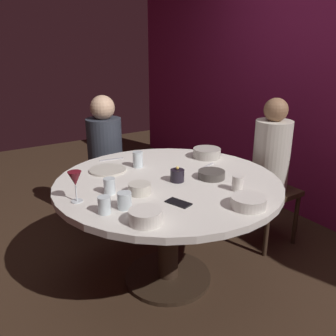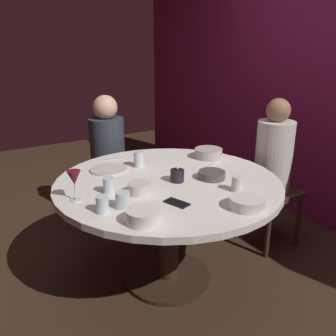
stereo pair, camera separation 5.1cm
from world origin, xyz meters
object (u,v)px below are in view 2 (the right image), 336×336
bowl_rice_portion (247,203)px  bowl_small_white (208,153)px  seated_diner_back (273,158)px  bowl_sauce_side (139,188)px  cup_near_candle (237,184)px  cup_center_front (123,200)px  candle_holder (177,175)px  cup_by_right_diner (139,159)px  dinner_plate (109,169)px  seated_diner_left (107,147)px  dining_table (168,200)px  cup_by_left_diner (109,185)px  bowl_serving_large (143,216)px  bowl_salad_center (212,175)px  wine_glass (74,179)px  cup_far_edge (102,204)px  cell_phone (177,203)px

bowl_rice_portion → bowl_small_white: bearing=155.5°
bowl_small_white → bowl_rice_portion: bowl_small_white is taller
seated_diner_back → bowl_sauce_side: size_ratio=9.08×
bowl_small_white → cup_near_candle: 0.66m
bowl_small_white → cup_center_front: cup_center_front is taller
candle_holder → bowl_sauce_side: 0.30m
bowl_small_white → cup_by_right_diner: cup_by_right_diner is taller
cup_near_candle → dinner_plate: bearing=-145.4°
seated_diner_left → bowl_sauce_side: 1.13m
cup_near_candle → bowl_sauce_side: bearing=-118.3°
dining_table → candle_holder: (0.05, 0.04, 0.18)m
cup_by_left_diner → cup_by_right_diner: size_ratio=0.85×
cup_near_candle → bowl_rice_portion: bearing=-29.2°
seated_diner_back → bowl_small_white: 0.51m
dinner_plate → cup_by_left_diner: 0.39m
bowl_sauce_side → cup_by_right_diner: size_ratio=1.20×
bowl_sauce_side → cup_center_front: bearing=-50.9°
dinner_plate → bowl_serving_large: 0.80m
seated_diner_back → dinner_plate: seated_diner_back is taller
dinner_plate → bowl_sauce_side: bearing=-0.3°
bowl_small_white → cup_center_front: 1.03m
candle_holder → cup_by_right_diner: size_ratio=0.91×
bowl_salad_center → cup_by_left_diner: 0.67m
cup_center_front → wine_glass: bearing=-140.2°
bowl_serving_large → cup_far_edge: (-0.20, -0.13, 0.01)m
candle_holder → bowl_salad_center: bearing=71.1°
seated_diner_left → seated_diner_back: seated_diner_back is taller
seated_diner_back → cup_far_edge: bearing=8.4°
wine_glass → cup_far_edge: 0.24m
seated_diner_back → bowl_salad_center: seated_diner_back is taller
wine_glass → cup_far_edge: wine_glass is taller
dining_table → wine_glass: 0.66m
cup_far_edge → seated_diner_back: bearing=98.4°
dining_table → cup_far_edge: (0.22, -0.53, 0.19)m
dining_table → cup_center_front: 0.51m
candle_holder → cup_near_candle: 0.38m
cup_by_right_diner → candle_holder: bearing=11.4°
bowl_salad_center → bowl_rice_portion: size_ratio=0.92×
cell_phone → cup_by_left_diner: size_ratio=1.50×
bowl_small_white → bowl_rice_portion: (0.81, -0.37, -0.01)m
seated_diner_back → cup_center_front: size_ratio=13.18×
seated_diner_left → dining_table: bearing=0.0°
dining_table → bowl_serving_large: 0.61m
cup_near_candle → cup_center_front: size_ratio=1.00×
bowl_sauce_side → bowl_small_white: bearing=113.4°
dining_table → bowl_sauce_side: bowl_sauce_side is taller
candle_holder → cup_far_edge: bearing=-73.5°
bowl_serving_large → bowl_small_white: size_ratio=0.80×
wine_glass → bowl_rice_portion: bearing=52.6°
cup_near_candle → cup_by_left_diner: bearing=-119.6°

